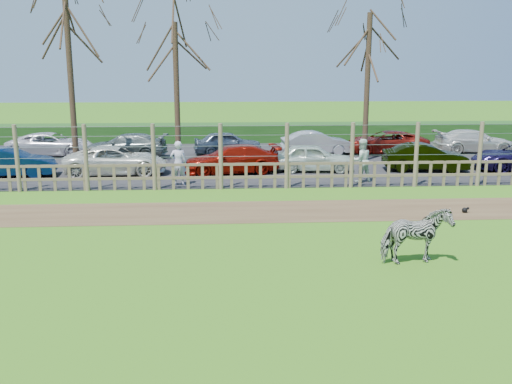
{
  "coord_description": "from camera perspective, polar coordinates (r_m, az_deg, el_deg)",
  "views": [
    {
      "loc": [
        0.06,
        -13.24,
        4.63
      ],
      "look_at": [
        1.0,
        2.5,
        1.1
      ],
      "focal_mm": 40.0,
      "sensor_mm": 36.0,
      "label": 1
    }
  ],
  "objects": [
    {
      "name": "ground",
      "position": [
        14.03,
        -3.49,
        -6.68
      ],
      "size": [
        120.0,
        120.0,
        0.0
      ],
      "primitive_type": "plane",
      "color": "#659C26",
      "rests_on": "ground"
    },
    {
      "name": "dirt_strip",
      "position": [
        18.33,
        -3.5,
        -2.02
      ],
      "size": [
        34.0,
        2.8,
        0.01
      ],
      "primitive_type": "cube",
      "color": "brown",
      "rests_on": "ground"
    },
    {
      "name": "asphalt",
      "position": [
        28.12,
        -3.5,
        3.17
      ],
      "size": [
        44.0,
        13.0,
        0.04
      ],
      "primitive_type": "cube",
      "color": "#232326",
      "rests_on": "ground"
    },
    {
      "name": "hedge",
      "position": [
        34.98,
        -3.52,
        5.91
      ],
      "size": [
        46.0,
        2.0,
        1.1
      ],
      "primitive_type": "cube",
      "color": "#1E4716",
      "rests_on": "ground"
    },
    {
      "name": "fence",
      "position": [
        21.58,
        -3.53,
        2.39
      ],
      "size": [
        30.16,
        0.16,
        2.5
      ],
      "color": "brown",
      "rests_on": "ground"
    },
    {
      "name": "tree_left",
      "position": [
        26.58,
        -18.28,
        14.14
      ],
      "size": [
        4.8,
        4.8,
        7.88
      ],
      "color": "#3D2B1E",
      "rests_on": "ground"
    },
    {
      "name": "tree_mid",
      "position": [
        26.82,
        -8.04,
        13.01
      ],
      "size": [
        4.8,
        4.8,
        6.83
      ],
      "color": "#3D2B1E",
      "rests_on": "ground"
    },
    {
      "name": "tree_right",
      "position": [
        28.12,
        11.19,
        13.64
      ],
      "size": [
        4.8,
        4.8,
        7.35
      ],
      "color": "#3D2B1E",
      "rests_on": "ground"
    },
    {
      "name": "zebra",
      "position": [
        13.98,
        15.7,
        -4.26
      ],
      "size": [
        1.72,
        1.01,
        1.37
      ],
      "primitive_type": "imported",
      "rotation": [
        0.0,
        0.0,
        1.74
      ],
      "color": "gray",
      "rests_on": "ground"
    },
    {
      "name": "visitor_a",
      "position": [
        22.29,
        -7.76,
        2.88
      ],
      "size": [
        0.64,
        0.43,
        1.72
      ],
      "primitive_type": "imported",
      "rotation": [
        0.0,
        0.0,
        3.11
      ],
      "color": "silver",
      "rests_on": "asphalt"
    },
    {
      "name": "visitor_b",
      "position": [
        23.09,
        10.49,
        3.12
      ],
      "size": [
        0.96,
        0.82,
        1.72
      ],
      "primitive_type": "imported",
      "rotation": [
        0.0,
        0.0,
        3.35
      ],
      "color": "silver",
      "rests_on": "asphalt"
    },
    {
      "name": "crow",
      "position": [
        19.39,
        20.17,
        -1.7
      ],
      "size": [
        0.24,
        0.18,
        0.19
      ],
      "color": "black",
      "rests_on": "ground"
    },
    {
      "name": "car_1",
      "position": [
        25.85,
        -23.42,
        2.7
      ],
      "size": [
        3.77,
        1.7,
        1.2
      ],
      "primitive_type": "imported",
      "rotation": [
        0.0,
        0.0,
        1.69
      ],
      "color": "#092249",
      "rests_on": "asphalt"
    },
    {
      "name": "car_2",
      "position": [
        24.96,
        -13.83,
        3.06
      ],
      "size": [
        4.46,
        2.32,
        1.2
      ],
      "primitive_type": "imported",
      "rotation": [
        0.0,
        0.0,
        1.65
      ],
      "color": "silver",
      "rests_on": "asphalt"
    },
    {
      "name": "car_3",
      "position": [
        24.62,
        -2.46,
        3.29
      ],
      "size": [
        4.33,
        2.23,
        1.2
      ],
      "primitive_type": "imported",
      "rotation": [
        0.0,
        0.0,
        4.85
      ],
      "color": "#911207",
      "rests_on": "asphalt"
    },
    {
      "name": "car_4",
      "position": [
        25.18,
        5.68,
        3.45
      ],
      "size": [
        3.61,
        1.66,
        1.2
      ],
      "primitive_type": "imported",
      "rotation": [
        0.0,
        0.0,
        1.5
      ],
      "color": "silver",
      "rests_on": "asphalt"
    },
    {
      "name": "car_5",
      "position": [
        26.22,
        16.57,
        3.34
      ],
      "size": [
        3.77,
        1.7,
        1.2
      ],
      "primitive_type": "imported",
      "rotation": [
        0.0,
        0.0,
        1.45
      ],
      "color": "black",
      "rests_on": "asphalt"
    },
    {
      "name": "car_8",
      "position": [
        31.07,
        -19.76,
        4.51
      ],
      "size": [
        4.36,
        2.09,
        1.2
      ],
      "primitive_type": "imported",
      "rotation": [
        0.0,
        0.0,
        1.59
      ],
      "color": "silver",
      "rests_on": "asphalt"
    },
    {
      "name": "car_9",
      "position": [
        29.52,
        -12.89,
        4.54
      ],
      "size": [
        4.26,
        2.01,
        1.2
      ],
      "primitive_type": "imported",
      "rotation": [
        0.0,
        0.0,
        4.63
      ],
      "color": "slate",
      "rests_on": "asphalt"
    },
    {
      "name": "car_10",
      "position": [
        29.89,
        -2.85,
        4.94
      ],
      "size": [
        3.68,
        1.88,
        1.2
      ],
      "primitive_type": "imported",
      "rotation": [
        0.0,
        0.0,
        1.71
      ],
      "color": "#505E6F",
      "rests_on": "asphalt"
    },
    {
      "name": "car_11",
      "position": [
        29.95,
        6.05,
        4.9
      ],
      "size": [
        3.71,
        1.48,
        1.2
      ],
      "primitive_type": "imported",
      "rotation": [
        0.0,
        0.0,
        1.63
      ],
      "color": "#B6B2B8",
      "rests_on": "asphalt"
    },
    {
      "name": "car_12",
      "position": [
        30.79,
        12.85,
        4.87
      ],
      "size": [
        4.41,
        2.21,
        1.2
      ],
      "primitive_type": "imported",
      "rotation": [
        0.0,
        0.0,
        4.66
      ],
      "color": "maroon",
      "rests_on": "asphalt"
    },
    {
      "name": "car_13",
      "position": [
        32.65,
        20.94,
        4.78
      ],
      "size": [
        4.16,
        1.75,
        1.2
      ],
      "primitive_type": "imported",
      "rotation": [
        0.0,
        0.0,
        1.55
      ],
      "color": "white",
      "rests_on": "asphalt"
    }
  ]
}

